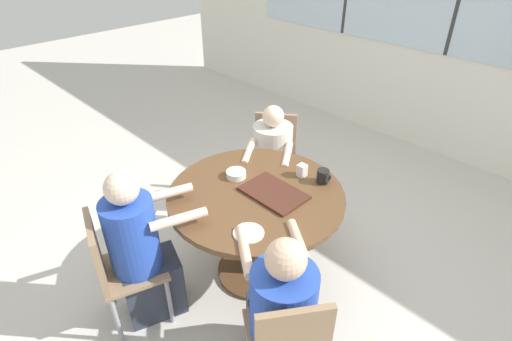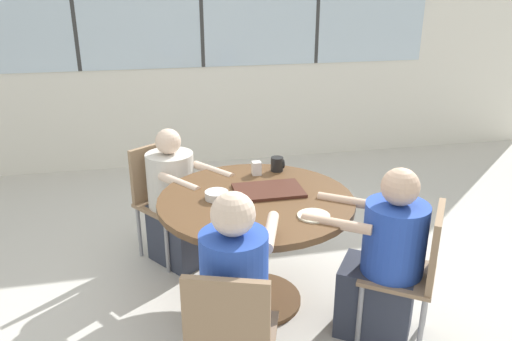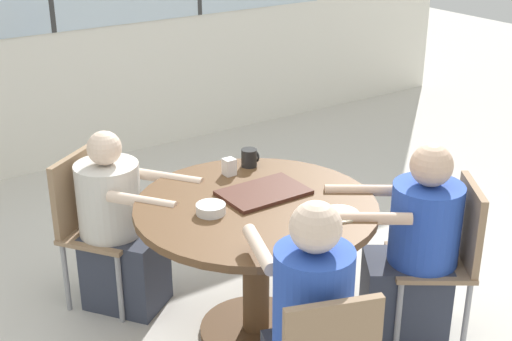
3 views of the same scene
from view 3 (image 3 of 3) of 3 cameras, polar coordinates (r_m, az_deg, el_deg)
ground_plane at (r=3.93m, az=0.00°, el=-12.72°), size 16.00×16.00×0.00m
dining_table at (r=3.62m, az=0.00°, el=-5.20°), size 1.22×1.22×0.76m
chair_for_woman_green_shirt at (r=4.06m, az=-13.14°, el=-3.62°), size 0.56×0.56×0.87m
chair_for_man_teal_shirt at (r=3.77m, az=15.18°, el=-6.01°), size 0.56×0.56×0.87m
person_woman_green_shirt at (r=4.00m, az=-10.96°, el=-4.84°), size 0.64×0.71×1.03m
person_man_blue_shirt at (r=2.99m, az=4.23°, el=-13.38°), size 0.48×0.64×1.16m
person_man_teal_shirt at (r=3.75m, az=12.54°, el=-6.64°), size 0.72×0.65×1.08m
food_tray_dark at (r=3.64m, az=0.62°, el=-1.76°), size 0.43×0.29×0.02m
coffee_mug at (r=3.96m, az=-0.52°, el=1.03°), size 0.09×0.09×0.10m
milk_carton_small at (r=3.86m, az=-2.16°, el=0.30°), size 0.06×0.06×0.09m
bowl_white_shallow at (r=3.44m, az=-3.64°, el=-3.08°), size 0.14×0.14×0.05m
plate_tortillas at (r=3.45m, az=6.72°, el=-3.45°), size 0.19×0.19×0.01m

